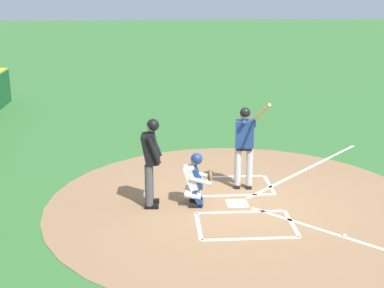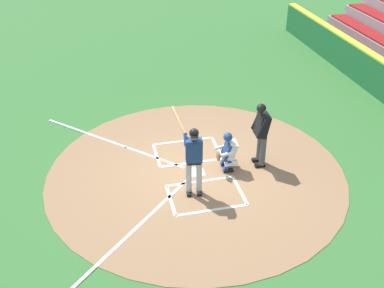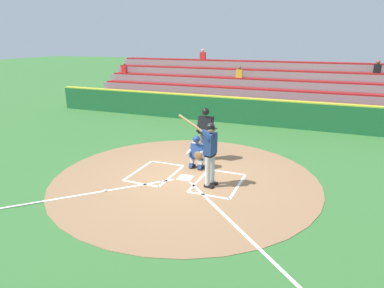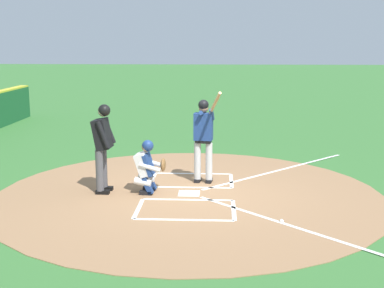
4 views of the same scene
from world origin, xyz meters
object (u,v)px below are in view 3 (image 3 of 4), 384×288
Objects in this scene: plate_umpire at (206,130)px; baseball at (105,190)px; batter at (210,150)px; catcher at (197,152)px.

plate_umpire reaches higher than baseball.
batter reaches higher than catcher.
batter is at bearing -150.58° from baseball.
batter is at bearing 125.71° from catcher.
baseball is (1.71, 3.50, -1.04)m from plate_umpire.
catcher is 1.04m from plate_umpire.
batter is at bearing 112.39° from plate_umpire.
plate_umpire is at bearing -88.32° from catcher.
plate_umpire is at bearing -67.61° from batter.
batter is 1.14× the size of plate_umpire.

